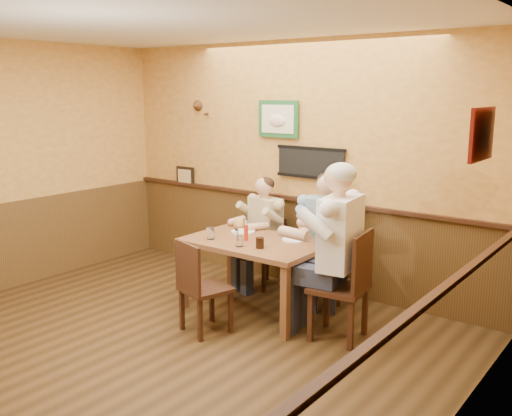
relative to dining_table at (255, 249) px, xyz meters
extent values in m
plane|color=#33220F|center=(-0.19, -1.50, -0.66)|extent=(5.00, 5.00, 0.00)
cube|color=silver|center=(-0.19, -1.50, 2.14)|extent=(5.00, 5.00, 0.02)
cube|color=#E3A84F|center=(-0.19, 1.00, 0.74)|extent=(5.00, 0.02, 2.80)
cube|color=#E3A84F|center=(2.31, -1.50, 0.74)|extent=(0.02, 5.00, 2.80)
cube|color=brown|center=(-0.19, 0.98, -0.16)|extent=(5.00, 0.02, 1.00)
cube|color=brown|center=(2.29, -1.50, -0.16)|extent=(0.02, 5.00, 1.00)
cube|color=black|center=(0.05, 0.96, 0.79)|extent=(0.88, 0.03, 0.34)
cube|color=#205F2E|center=(-0.39, 0.96, 1.26)|extent=(0.54, 0.03, 0.42)
cube|color=black|center=(-1.89, 0.96, 0.46)|extent=(0.30, 0.03, 0.26)
cube|color=maroon|center=(2.27, -0.45, 1.29)|extent=(0.03, 0.48, 0.36)
cube|color=brown|center=(0.00, 0.00, 0.07)|extent=(1.40, 0.90, 0.05)
cube|color=brown|center=(-0.64, -0.39, -0.31)|extent=(0.07, 0.07, 0.70)
cube|color=brown|center=(0.64, -0.39, -0.31)|extent=(0.07, 0.07, 0.70)
cube|color=brown|center=(-0.64, 0.39, -0.31)|extent=(0.07, 0.07, 0.70)
cube|color=brown|center=(0.64, 0.39, -0.31)|extent=(0.07, 0.07, 0.70)
cylinder|color=white|center=(-0.40, -0.23, 0.15)|extent=(0.08, 0.08, 0.12)
cylinder|color=white|center=(0.01, -0.27, 0.15)|extent=(0.09, 0.09, 0.11)
cylinder|color=black|center=(0.21, -0.20, 0.14)|extent=(0.11, 0.11, 0.11)
cylinder|color=red|center=(-0.07, -0.06, 0.18)|extent=(0.06, 0.06, 0.18)
cylinder|color=white|center=(-0.20, -0.06, 0.13)|extent=(0.04, 0.04, 0.08)
cylinder|color=black|center=(-0.21, -0.03, 0.14)|extent=(0.05, 0.05, 0.09)
cylinder|color=silver|center=(-0.31, 0.19, 0.10)|extent=(0.31, 0.31, 0.02)
cylinder|color=white|center=(0.32, 0.23, 0.10)|extent=(0.26, 0.26, 0.02)
camera|label=1|loc=(3.38, -4.45, 1.58)|focal=40.00mm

